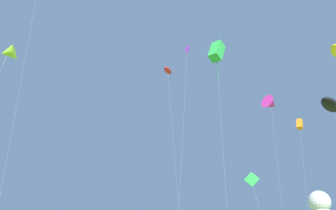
# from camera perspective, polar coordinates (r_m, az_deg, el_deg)

# --- Properties ---
(kite_orange_box) EXTENTS (2.45, 2.62, 19.14)m
(kite_orange_box) POSITION_cam_1_polar(r_m,az_deg,el_deg) (64.01, 21.34, -3.06)
(kite_orange_box) COLOR orange
(kite_orange_box) RESTS_ON ground
(kite_purple_diamond) EXTENTS (2.70, 2.58, 30.56)m
(kite_purple_diamond) POSITION_cam_1_polar(r_m,az_deg,el_deg) (57.69, 3.22, 8.06)
(kite_purple_diamond) COLOR purple
(kite_purple_diamond) RESTS_ON ground
(kite_green_diamond) EXTENTS (2.07, 1.79, 8.76)m
(kite_green_diamond) POSITION_cam_1_polar(r_m,az_deg,el_deg) (51.75, 13.99, -12.12)
(kite_green_diamond) COLOR green
(kite_green_diamond) RESTS_ON ground
(kite_red_parafoil) EXTENTS (3.13, 3.13, 29.05)m
(kite_red_parafoil) POSITION_cam_1_polar(r_m,az_deg,el_deg) (63.29, -0.04, 5.78)
(kite_red_parafoil) COLOR red
(kite_red_parafoil) RESTS_ON ground
(kite_black_parafoil) EXTENTS (3.81, 4.09, 12.38)m
(kite_black_parafoil) POSITION_cam_1_polar(r_m,az_deg,el_deg) (34.09, 25.73, 0.01)
(kite_black_parafoil) COLOR black
(kite_black_parafoil) RESTS_ON ground
(kite_lime_delta) EXTENTS (2.98, 2.69, 17.76)m
(kite_lime_delta) POSITION_cam_1_polar(r_m,az_deg,el_deg) (35.97, -25.45, 7.95)
(kite_lime_delta) COLOR #99DB2D
(kite_lime_delta) RESTS_ON ground
(kite_yellow_parafoil) EXTENTS (3.24, 3.81, 23.47)m
(kite_yellow_parafoil) POSITION_cam_1_polar(r_m,az_deg,el_deg) (49.76, 26.47, 8.17)
(kite_yellow_parafoil) COLOR yellow
(kite_yellow_parafoil) RESTS_ON ground
(kite_magenta_delta) EXTENTS (4.33, 4.21, 26.68)m
(kite_magenta_delta) POSITION_cam_1_polar(r_m,az_deg,el_deg) (72.84, 16.99, 0.17)
(kite_magenta_delta) COLOR #E02DA3
(kite_magenta_delta) RESTS_ON ground
(kite_green_box) EXTENTS (2.83, 3.30, 25.78)m
(kite_green_box) POSITION_cam_1_polar(r_m,az_deg,el_deg) (47.98, 8.22, 8.93)
(kite_green_box) COLOR green
(kite_green_box) RESTS_ON ground
(observatory_dome) EXTENTS (6.40, 6.40, 10.80)m
(observatory_dome) POSITION_cam_1_polar(r_m,az_deg,el_deg) (111.77, 24.33, -15.49)
(observatory_dome) COLOR white
(observatory_dome) RESTS_ON ground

